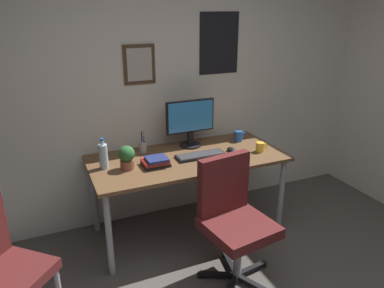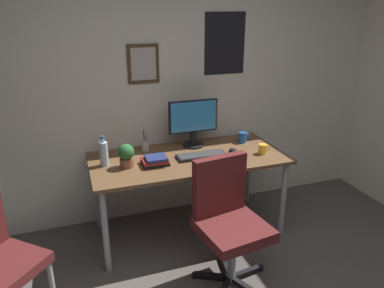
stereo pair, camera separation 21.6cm
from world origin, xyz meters
TOP-DOWN VIEW (x-y plane):
  - wall_back at (0.00, 2.15)m, footprint 4.40×0.10m
  - desk at (0.03, 1.68)m, footprint 1.67×0.79m
  - office_chair at (0.10, 0.99)m, footprint 0.57×0.57m
  - monitor at (0.16, 1.91)m, footprint 0.46×0.20m
  - keyboard at (0.13, 1.63)m, footprint 0.43×0.15m
  - computer_mouse at (0.43, 1.63)m, footprint 0.06×0.11m
  - water_bottle at (-0.67, 1.72)m, footprint 0.07×0.07m
  - coffee_mug_near at (0.63, 1.85)m, footprint 0.12×0.08m
  - coffee_mug_far at (0.67, 1.53)m, footprint 0.11×0.07m
  - potted_plant at (-0.51, 1.63)m, footprint 0.13×0.13m
  - pen_cup at (-0.29, 1.93)m, footprint 0.07×0.07m
  - book_stack_left at (-0.28, 1.60)m, footprint 0.22×0.18m

SIDE VIEW (x-z plane):
  - office_chair at x=0.10m, z-range 0.05..1.00m
  - desk at x=0.03m, z-range 0.30..1.03m
  - keyboard at x=0.13m, z-range 0.74..0.76m
  - computer_mouse at x=0.43m, z-range 0.74..0.77m
  - book_stack_left at x=-0.28m, z-range 0.73..0.81m
  - coffee_mug_far at x=0.67m, z-range 0.74..0.82m
  - coffee_mug_near at x=0.63m, z-range 0.74..0.84m
  - pen_cup at x=-0.29m, z-range 0.69..0.89m
  - potted_plant at x=-0.51m, z-range 0.74..0.94m
  - water_bottle at x=-0.67m, z-range 0.72..0.97m
  - monitor at x=0.16m, z-range 0.76..1.19m
  - wall_back at x=0.00m, z-range 0.00..2.60m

